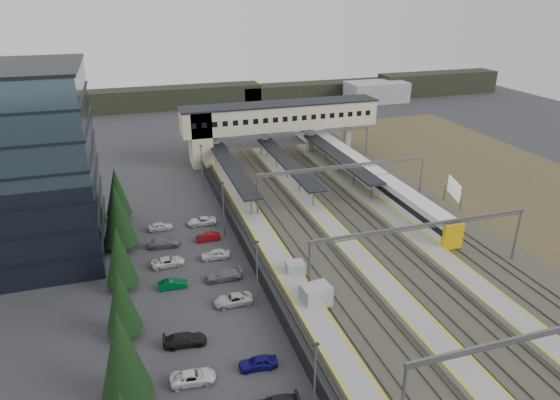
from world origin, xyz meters
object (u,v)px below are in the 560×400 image
object	(u,v)px
relay_cabin_near	(316,296)
relay_cabin_far	(295,270)
billboard	(454,189)
footbridge	(267,120)
train	(356,166)

from	to	relation	value
relay_cabin_near	relay_cabin_far	bearing A→B (deg)	91.49
relay_cabin_far	billboard	bearing A→B (deg)	22.02
footbridge	billboard	world-z (taller)	footbridge
relay_cabin_far	billboard	world-z (taller)	billboard
footbridge	billboard	xyz separation A→B (m)	(21.24, -32.94, -5.02)
relay_cabin_near	footbridge	size ratio (longest dim) A/B	0.08
train	relay_cabin_near	bearing A→B (deg)	-121.34
relay_cabin_far	footbridge	bearing A→B (deg)	77.87
relay_cabin_far	train	xyz separation A→B (m)	(22.08, 29.53, 1.06)
train	billboard	world-z (taller)	billboard
relay_cabin_near	train	distance (m)	42.13
footbridge	train	bearing A→B (deg)	-52.37
footbridge	relay_cabin_far	bearing A→B (deg)	-102.13
relay_cabin_near	footbridge	bearing A→B (deg)	79.52
relay_cabin_far	footbridge	size ratio (longest dim) A/B	0.06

